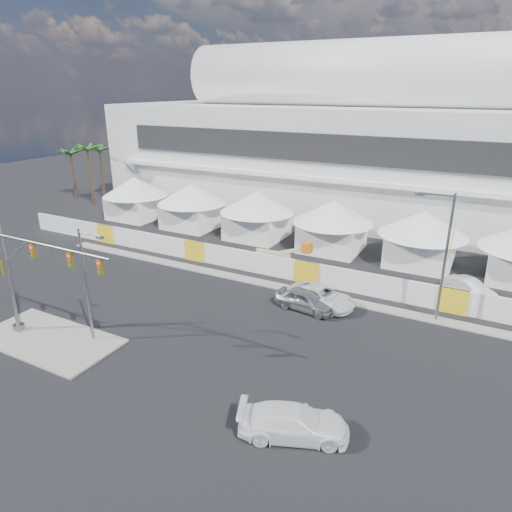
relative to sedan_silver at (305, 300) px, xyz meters
The scene contains 15 objects.
ground 12.45m from the sedan_silver, 129.21° to the right, with size 160.00×160.00×0.00m, color black.
median_island 18.76m from the sedan_silver, 137.65° to the right, with size 10.00×5.00×0.15m, color gray.
far_curb 12.51m from the sedan_silver, 13.31° to the left, with size 80.00×1.20×0.12m, color gray.
stadium 33.03m from the sedan_silver, 88.46° to the left, with size 80.00×24.80×21.98m.
tent_row 16.31m from the sedan_silver, 117.09° to the left, with size 53.40×8.40×5.40m.
hoarding_fence 5.22m from the sedan_silver, 110.82° to the left, with size 70.00×0.25×2.00m, color white.
palm_cluster 46.25m from the sedan_silver, 154.31° to the left, with size 10.60×10.60×8.55m.
sedan_silver is the anchor object (origin of this frame).
pickup_curb 1.50m from the sedan_silver, 57.05° to the left, with size 5.62×2.59×1.56m, color white.
pickup_near 13.89m from the sedan_silver, 70.20° to the right, with size 5.52×2.24×1.60m, color white.
lot_car_a 14.09m from the sedan_silver, 37.97° to the left, with size 4.43×1.54×1.46m, color silver.
traffic_mast 19.85m from the sedan_silver, 139.19° to the right, with size 10.16×0.79×8.11m.
streetlight_median 16.04m from the sedan_silver, 134.41° to the right, with size 2.17×0.22×7.85m.
streetlight_curb 10.68m from the sedan_silver, 17.52° to the left, with size 2.87×0.65×9.69m.
boom_lift 8.57m from the sedan_silver, 136.04° to the left, with size 6.51×1.56×3.31m.
Camera 1 is at (19.49, -20.47, 16.44)m, focal length 32.00 mm.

